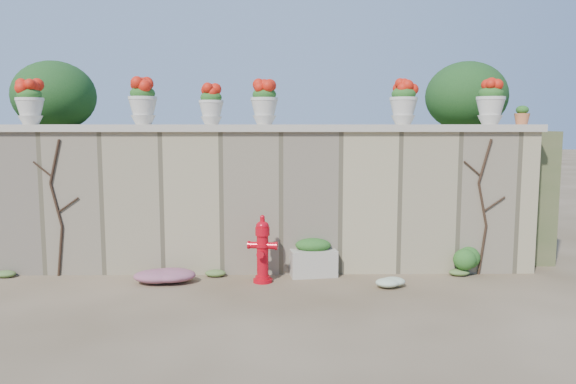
{
  "coord_description": "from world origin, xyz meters",
  "views": [
    {
      "loc": [
        0.41,
        -6.1,
        2.11
      ],
      "look_at": [
        0.51,
        1.4,
        1.2
      ],
      "focal_mm": 35.0,
      "sensor_mm": 36.0,
      "label": 1
    }
  ],
  "objects_px": {
    "planter_box": "(313,258)",
    "urn_pot_0": "(30,103)",
    "fire_hydrant": "(263,249)",
    "terracotta_pot": "(522,116)"
  },
  "relations": [
    {
      "from": "fire_hydrant",
      "to": "planter_box",
      "type": "xyz_separation_m",
      "value": [
        0.69,
        0.33,
        -0.21
      ]
    },
    {
      "from": "planter_box",
      "to": "urn_pot_0",
      "type": "relative_size",
      "value": 1.15
    },
    {
      "from": "urn_pot_0",
      "to": "terracotta_pot",
      "type": "height_order",
      "value": "urn_pot_0"
    },
    {
      "from": "fire_hydrant",
      "to": "urn_pot_0",
      "type": "height_order",
      "value": "urn_pot_0"
    },
    {
      "from": "urn_pot_0",
      "to": "planter_box",
      "type": "bearing_deg",
      "value": -3.65
    },
    {
      "from": "fire_hydrant",
      "to": "terracotta_pot",
      "type": "height_order",
      "value": "terracotta_pot"
    },
    {
      "from": "fire_hydrant",
      "to": "terracotta_pot",
      "type": "xyz_separation_m",
      "value": [
        3.63,
        0.58,
        1.76
      ]
    },
    {
      "from": "terracotta_pot",
      "to": "planter_box",
      "type": "bearing_deg",
      "value": -175.14
    },
    {
      "from": "fire_hydrant",
      "to": "terracotta_pot",
      "type": "relative_size",
      "value": 3.55
    },
    {
      "from": "urn_pot_0",
      "to": "terracotta_pot",
      "type": "xyz_separation_m",
      "value": [
        6.86,
        0.0,
        -0.18
      ]
    }
  ]
}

